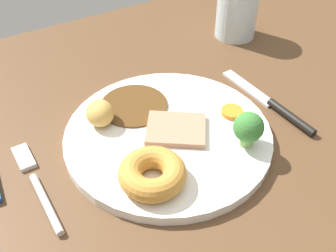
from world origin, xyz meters
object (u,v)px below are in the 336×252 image
object	(u,v)px
carrot_coin_front	(232,112)
knife	(274,106)
roast_potato_left	(100,113)
broccoli_floret	(248,128)
water_glass	(237,9)
meat_slice_main	(176,129)
fork	(36,181)
yorkshire_pudding	(152,173)
dinner_plate	(168,135)

from	to	relation	value
carrot_coin_front	knife	size ratio (longest dim) A/B	0.17
roast_potato_left	broccoli_floret	world-z (taller)	broccoli_floret
roast_potato_left	water_glass	size ratio (longest dim) A/B	0.41
meat_slice_main	water_glass	distance (cm)	31.20
meat_slice_main	fork	xyz separation A→B (cm)	(-18.69, 1.94, -1.41)
fork	water_glass	xyz separation A→B (cm)	(43.29, 16.94, 4.93)
meat_slice_main	roast_potato_left	xyz separation A→B (cm)	(-7.88, 6.76, 1.29)
yorkshire_pudding	water_glass	bearing A→B (deg)	38.33
meat_slice_main	fork	distance (cm)	18.85
meat_slice_main	knife	bearing A→B (deg)	-6.10
dinner_plate	broccoli_floret	world-z (taller)	broccoli_floret
yorkshire_pudding	fork	distance (cm)	14.43
roast_potato_left	knife	xyz separation A→B (cm)	(23.90, -8.48, -2.64)
roast_potato_left	broccoli_floret	size ratio (longest dim) A/B	0.90
water_glass	knife	bearing A→B (deg)	-112.61
roast_potato_left	fork	size ratio (longest dim) A/B	0.28
yorkshire_pudding	carrot_coin_front	xyz separation A→B (cm)	(15.58, 5.15, -1.05)
broccoli_floret	water_glass	size ratio (longest dim) A/B	0.45
fork	knife	world-z (taller)	knife
yorkshire_pudding	broccoli_floret	distance (cm)	13.49
dinner_plate	fork	world-z (taller)	dinner_plate
yorkshire_pudding	roast_potato_left	size ratio (longest dim) A/B	1.84
roast_potato_left	water_glass	xyz separation A→B (cm)	(32.48, 12.11, 2.22)
carrot_coin_front	fork	world-z (taller)	carrot_coin_front
roast_potato_left	fork	world-z (taller)	roast_potato_left
dinner_plate	yorkshire_pudding	xyz separation A→B (cm)	(-5.96, -6.53, 2.09)
carrot_coin_front	broccoli_floret	size ratio (longest dim) A/B	0.64
carrot_coin_front	broccoli_floret	bearing A→B (deg)	-110.70
dinner_plate	broccoli_floret	xyz separation A→B (cm)	(7.44, -7.12, 3.42)
fork	knife	bearing A→B (deg)	-97.21
broccoli_floret	dinner_plate	bearing A→B (deg)	136.26
roast_potato_left	knife	world-z (taller)	roast_potato_left
roast_potato_left	meat_slice_main	bearing A→B (deg)	-40.64
yorkshire_pudding	carrot_coin_front	world-z (taller)	yorkshire_pudding
dinner_plate	carrot_coin_front	size ratio (longest dim) A/B	9.05
fork	carrot_coin_front	bearing A→B (deg)	-97.09
broccoli_floret	meat_slice_main	bearing A→B (deg)	134.46
carrot_coin_front	water_glass	bearing A→B (deg)	51.12
carrot_coin_front	roast_potato_left	bearing A→B (deg)	155.20
meat_slice_main	knife	size ratio (longest dim) A/B	0.42
broccoli_floret	knife	xyz separation A→B (cm)	(9.52, 4.91, -3.66)
fork	knife	distance (cm)	34.91
carrot_coin_front	broccoli_floret	xyz separation A→B (cm)	(-2.17, -5.74, 2.38)
carrot_coin_front	dinner_plate	bearing A→B (deg)	171.80
yorkshire_pudding	roast_potato_left	world-z (taller)	roast_potato_left
water_glass	dinner_plate	bearing A→B (deg)	-144.27
yorkshire_pudding	roast_potato_left	bearing A→B (deg)	94.34
dinner_plate	meat_slice_main	world-z (taller)	meat_slice_main
dinner_plate	water_glass	bearing A→B (deg)	35.73
roast_potato_left	carrot_coin_front	bearing A→B (deg)	-24.80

